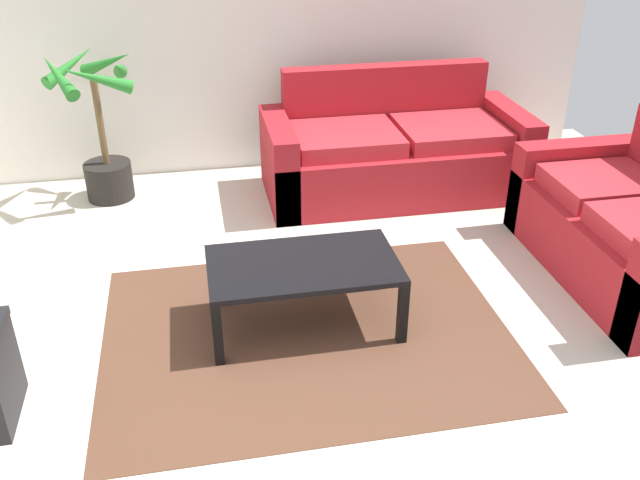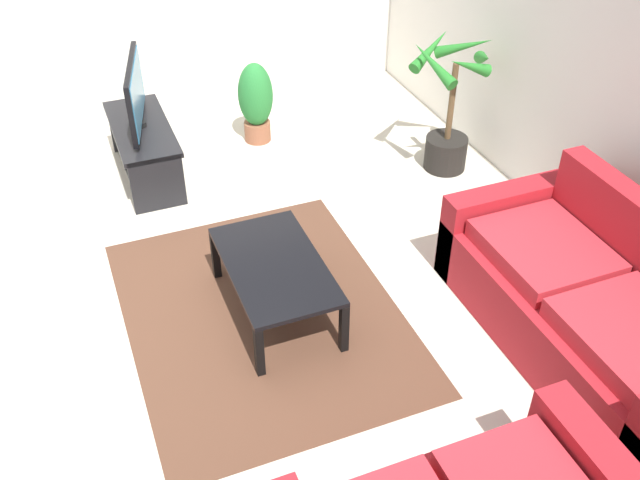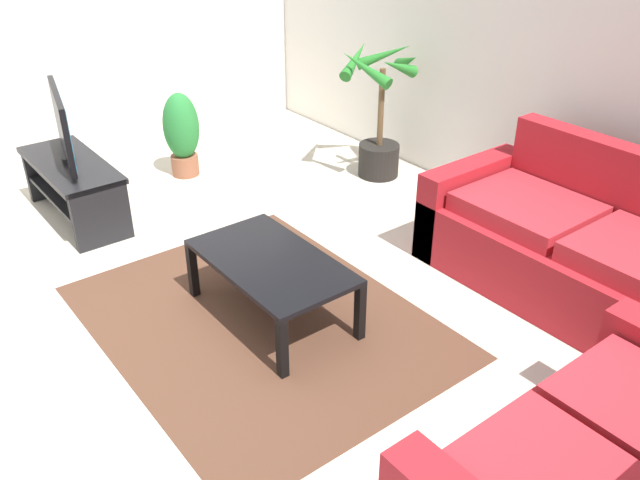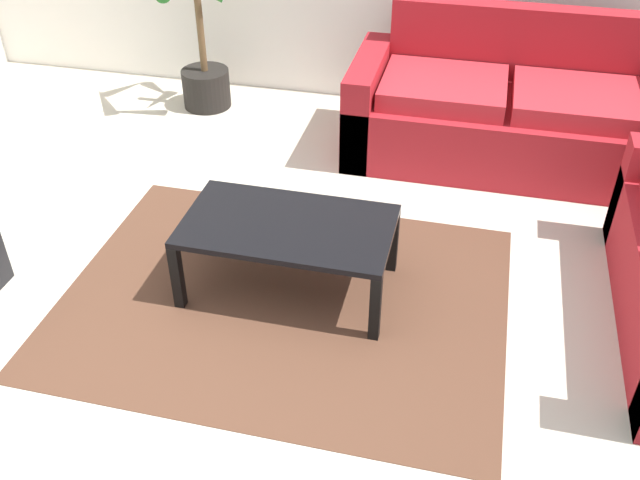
% 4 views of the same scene
% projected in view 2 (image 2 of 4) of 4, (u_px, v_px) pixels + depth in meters
% --- Properties ---
extents(ground_plane, '(6.60, 6.60, 0.00)m').
position_uv_depth(ground_plane, '(175.00, 316.00, 4.65)').
color(ground_plane, beige).
extents(wall_back, '(6.00, 0.06, 2.70)m').
position_uv_depth(wall_back, '(599.00, 51.00, 4.72)').
color(wall_back, silver).
rests_on(wall_back, ground).
extents(couch_main, '(1.99, 0.90, 0.90)m').
position_uv_depth(couch_main, '(591.00, 309.00, 4.26)').
color(couch_main, maroon).
rests_on(couch_main, ground).
extents(tv_stand, '(1.10, 0.45, 0.46)m').
position_uv_depth(tv_stand, '(144.00, 144.00, 5.85)').
color(tv_stand, black).
rests_on(tv_stand, ground).
extents(tv, '(0.87, 0.25, 0.54)m').
position_uv_depth(tv, '(135.00, 94.00, 5.58)').
color(tv, black).
rests_on(tv, tv_stand).
extents(coffee_table, '(1.02, 0.58, 0.40)m').
position_uv_depth(coffee_table, '(275.00, 269.00, 4.49)').
color(coffee_table, black).
rests_on(coffee_table, ground).
extents(area_rug, '(2.20, 1.70, 0.01)m').
position_uv_depth(area_rug, '(262.00, 314.00, 4.67)').
color(area_rug, '#513323').
rests_on(area_rug, ground).
extents(potted_palm, '(0.67, 0.72, 1.12)m').
position_uv_depth(potted_palm, '(449.00, 117.00, 5.86)').
color(potted_palm, black).
rests_on(potted_palm, ground).
extents(potted_plant_small, '(0.31, 0.31, 0.73)m').
position_uv_depth(potted_plant_small, '(256.00, 100.00, 6.28)').
color(potted_plant_small, brown).
rests_on(potted_plant_small, ground).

